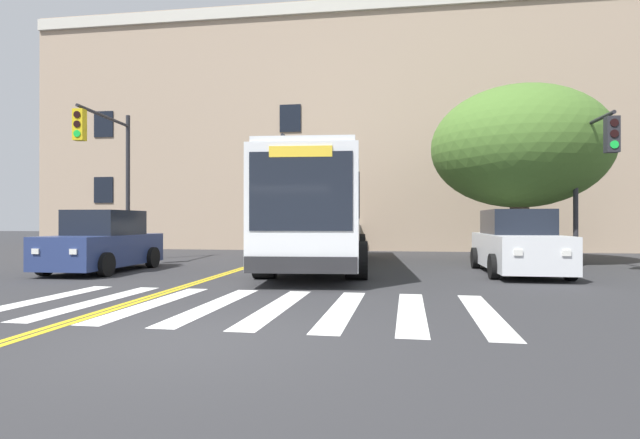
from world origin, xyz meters
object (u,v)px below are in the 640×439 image
at_px(car_grey_behind_bus, 347,229).
at_px(street_tree_curbside_large, 519,148).
at_px(traffic_light_near_corner, 590,163).
at_px(traffic_light_overhead, 295,175).
at_px(traffic_light_far_corner, 109,158).
at_px(city_bus, 321,211).
at_px(car_white_far_lane, 517,244).
at_px(car_navy_near_lane, 103,244).

bearing_deg(car_grey_behind_bus, street_tree_curbside_large, -47.37).
height_order(traffic_light_near_corner, traffic_light_overhead, traffic_light_near_corner).
bearing_deg(traffic_light_far_corner, traffic_light_overhead, 6.88).
distance_m(city_bus, traffic_light_far_corner, 7.92).
relative_size(car_white_far_lane, traffic_light_overhead, 1.04).
xyz_separation_m(car_navy_near_lane, street_tree_curbside_large, (13.09, 5.30, 3.35)).
xyz_separation_m(city_bus, car_white_far_lane, (5.86, -1.39, -0.99)).
relative_size(traffic_light_near_corner, traffic_light_far_corner, 0.89).
bearing_deg(car_white_far_lane, traffic_light_near_corner, 29.66).
height_order(traffic_light_overhead, street_tree_curbside_large, street_tree_curbside_large).
height_order(car_navy_near_lane, traffic_light_far_corner, traffic_light_far_corner).
distance_m(car_white_far_lane, car_grey_behind_bus, 13.27).
relative_size(traffic_light_far_corner, traffic_light_overhead, 1.20).
bearing_deg(car_navy_near_lane, car_grey_behind_bus, 65.11).
height_order(car_white_far_lane, traffic_light_near_corner, traffic_light_near_corner).
bearing_deg(street_tree_curbside_large, traffic_light_near_corner, -62.17).
xyz_separation_m(car_navy_near_lane, traffic_light_far_corner, (-1.48, 2.72, 2.94)).
height_order(car_grey_behind_bus, traffic_light_far_corner, traffic_light_far_corner).
height_order(car_navy_near_lane, traffic_light_overhead, traffic_light_overhead).
relative_size(car_white_far_lane, street_tree_curbside_large, 0.61).
bearing_deg(street_tree_curbside_large, car_navy_near_lane, -157.95).
relative_size(traffic_light_far_corner, street_tree_curbside_large, 0.71).
bearing_deg(traffic_light_overhead, street_tree_curbside_large, 12.61).
distance_m(car_navy_near_lane, traffic_light_far_corner, 4.27).
relative_size(traffic_light_near_corner, traffic_light_overhead, 1.07).
distance_m(car_white_far_lane, street_tree_curbside_large, 5.41).
bearing_deg(car_white_far_lane, traffic_light_far_corner, 173.47).
relative_size(car_grey_behind_bus, traffic_light_far_corner, 0.86).
distance_m(traffic_light_overhead, street_tree_curbside_large, 8.24).
distance_m(car_white_far_lane, traffic_light_overhead, 7.68).
height_order(traffic_light_far_corner, traffic_light_overhead, traffic_light_far_corner).
xyz_separation_m(traffic_light_overhead, street_tree_curbside_large, (7.98, 1.78, 1.05)).
height_order(city_bus, traffic_light_far_corner, traffic_light_far_corner).
distance_m(car_navy_near_lane, car_grey_behind_bus, 14.31).
bearing_deg(street_tree_curbside_large, city_bus, -158.29).
distance_m(traffic_light_near_corner, street_tree_curbside_large, 3.21).
height_order(car_white_far_lane, traffic_light_far_corner, traffic_light_far_corner).
relative_size(car_white_far_lane, traffic_light_near_corner, 0.97).
bearing_deg(traffic_light_far_corner, street_tree_curbside_large, 10.04).
height_order(car_grey_behind_bus, traffic_light_near_corner, traffic_light_near_corner).
bearing_deg(traffic_light_overhead, car_navy_near_lane, -145.49).
relative_size(city_bus, car_grey_behind_bus, 2.43).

